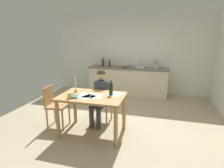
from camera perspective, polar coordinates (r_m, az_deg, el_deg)
The scene contains 25 objects.
ground_plane at distance 4.18m, azimuth -0.92°, elevation -12.28°, with size 5.20×5.20×0.04m, color tan.
wall_back at distance 6.30m, azimuth 5.75°, elevation 9.27°, with size 5.20×0.12×2.60m, color silver.
kitchen_counter at distance 6.08m, azimuth 4.97°, elevation 1.00°, with size 2.57×0.64×0.90m.
dining_table at distance 3.53m, azimuth -6.17°, elevation -5.48°, with size 1.23×0.82×0.79m.
chair_at_table at distance 4.17m, azimuth -2.85°, elevation -4.93°, with size 0.42×0.42×0.86m.
person_seated at distance 3.98m, azimuth -3.64°, elevation -2.87°, with size 0.34×0.60×1.19m.
chair_side_empty at distance 4.04m, azimuth -17.36°, elevation -6.04°, with size 0.43×0.43×0.87m.
coffee_mug at distance 3.38m, azimuth -13.04°, elevation -3.52°, with size 0.12×0.08×0.11m.
candlestick at distance 3.74m, azimuth -11.25°, elevation -1.24°, with size 0.06×0.06×0.29m.
book_magazine at distance 3.44m, azimuth -11.83°, elevation -3.83°, with size 0.13×0.19×0.02m, color #347369.
paper_letter at distance 3.41m, azimuth -7.62°, elevation -4.02°, with size 0.21×0.30×0.00m, color white.
paper_bill at distance 3.53m, azimuth 1.07°, elevation -3.23°, with size 0.21×0.30×0.00m, color white.
paper_envelope at distance 3.44m, azimuth -4.90°, elevation -3.78°, with size 0.21×0.30×0.00m, color white.
paper_receipt at distance 3.52m, azimuth -8.34°, elevation -3.44°, with size 0.21×0.30×0.00m, color white.
wine_bottle_on_table at distance 3.46m, azimuth -0.34°, elevation -1.54°, with size 0.07×0.07×0.28m.
sink_unit at distance 5.94m, azimuth 8.69°, elevation 5.20°, with size 0.36×0.36×0.24m.
bottle_oil at distance 6.25m, azimuth -2.87°, elevation 6.79°, with size 0.07×0.07×0.31m.
bottle_vinegar at distance 6.17m, azimuth -2.18°, elevation 6.60°, with size 0.07×0.07×0.28m.
bottle_wine_red at distance 6.10m, azimuth -0.78°, elevation 6.38°, with size 0.07×0.07×0.25m.
mixing_bowl at distance 6.01m, azimuth 3.89°, elevation 5.68°, with size 0.21×0.21×0.09m, color tan.
stovetop_kettle at distance 5.89m, azimuth 13.62°, elevation 5.62°, with size 0.18×0.18×0.22m.
wine_glass_near_sink at distance 6.12m, azimuth 5.81°, elevation 6.36°, with size 0.07×0.07×0.15m.
wine_glass_by_kettle at distance 6.14m, azimuth 4.89°, elevation 6.41°, with size 0.07×0.07×0.15m.
wine_glass_back_left at distance 6.16m, azimuth 3.65°, elevation 6.46°, with size 0.07×0.07×0.15m.
wine_glass_back_right at distance 6.17m, azimuth 3.25°, elevation 6.48°, with size 0.07×0.07×0.15m.
Camera 1 is at (1.05, -3.58, 1.86)m, focal length 29.35 mm.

